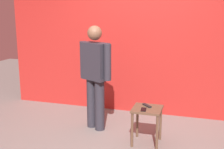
{
  "coord_description": "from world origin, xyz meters",
  "views": [
    {
      "loc": [
        1.09,
        -3.39,
        1.85
      ],
      "look_at": [
        -0.12,
        0.55,
        0.92
      ],
      "focal_mm": 45.83,
      "sensor_mm": 36.0,
      "label": 1
    }
  ],
  "objects_px": {
    "standing_person": "(95,72)",
    "tv_remote": "(147,105)",
    "side_table": "(147,115)",
    "cell_phone": "(144,109)"
  },
  "relations": [
    {
      "from": "standing_person",
      "to": "tv_remote",
      "type": "distance_m",
      "value": 0.96
    },
    {
      "from": "side_table",
      "to": "cell_phone",
      "type": "bearing_deg",
      "value": -111.25
    },
    {
      "from": "standing_person",
      "to": "cell_phone",
      "type": "distance_m",
      "value": 1.0
    },
    {
      "from": "standing_person",
      "to": "tv_remote",
      "type": "relative_size",
      "value": 9.58
    },
    {
      "from": "standing_person",
      "to": "cell_phone",
      "type": "height_order",
      "value": "standing_person"
    },
    {
      "from": "standing_person",
      "to": "tv_remote",
      "type": "xyz_separation_m",
      "value": [
        0.86,
        -0.22,
        -0.38
      ]
    },
    {
      "from": "side_table",
      "to": "cell_phone",
      "type": "xyz_separation_m",
      "value": [
        -0.03,
        -0.09,
        0.11
      ]
    },
    {
      "from": "standing_person",
      "to": "side_table",
      "type": "xyz_separation_m",
      "value": [
        0.87,
        -0.3,
        -0.49
      ]
    },
    {
      "from": "cell_phone",
      "to": "tv_remote",
      "type": "height_order",
      "value": "tv_remote"
    },
    {
      "from": "standing_person",
      "to": "side_table",
      "type": "height_order",
      "value": "standing_person"
    }
  ]
}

